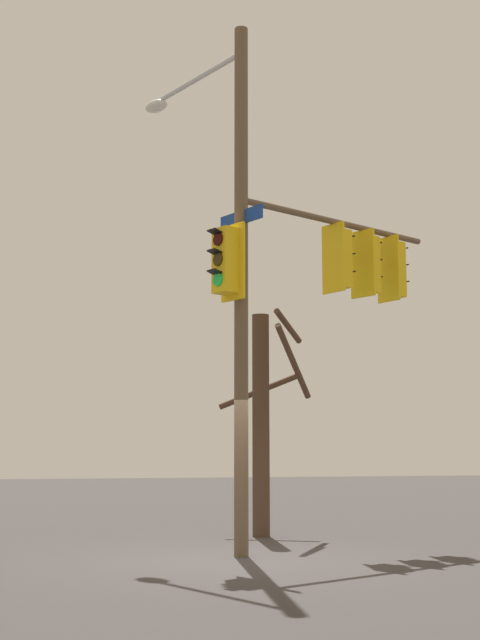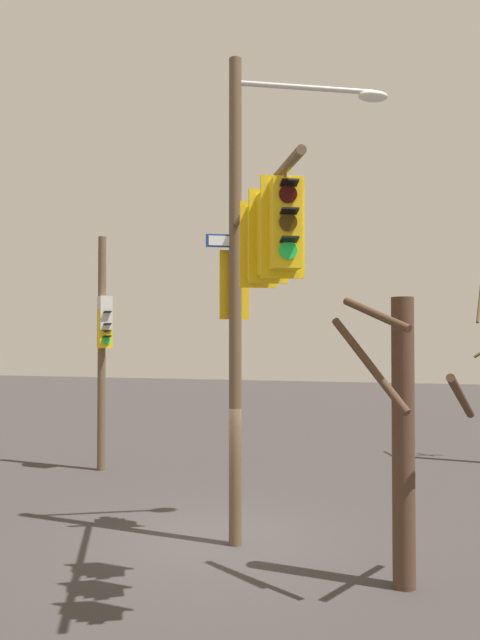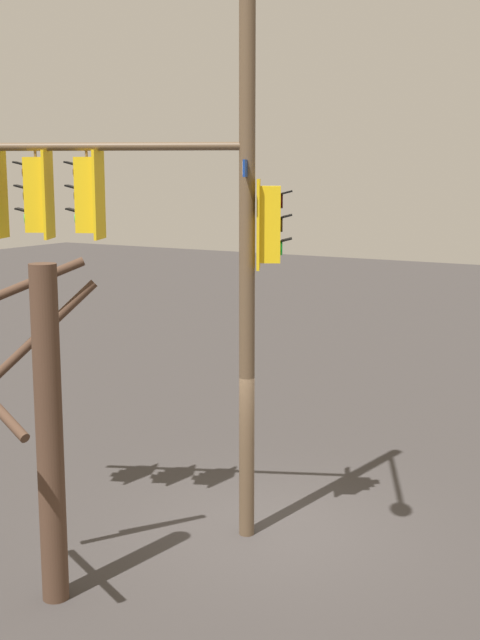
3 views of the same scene
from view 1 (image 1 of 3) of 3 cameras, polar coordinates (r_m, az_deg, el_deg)
name	(u,v)px [view 1 (image 1 of 3)]	position (r m, az deg, el deg)	size (l,w,h in m)	color
ground_plane	(233,560)	(13.59, -0.45, -15.90)	(80.00, 80.00, 0.00)	#383432
main_signal_pole_assembly	(290,257)	(15.18, 3.41, 4.27)	(3.33, 5.67, 9.03)	brown
bare_tree_behind_pole	(263,416)	(17.13, 1.58, -6.50)	(2.20, 1.75, 4.44)	#4A3325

